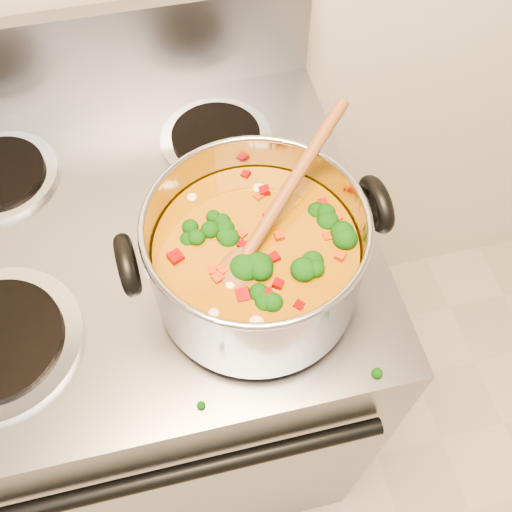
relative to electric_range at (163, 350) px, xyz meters
The scene contains 4 objects.
electric_range is the anchor object (origin of this frame).
stockpot 0.58m from the electric_range, 40.47° to the right, with size 0.33×0.27×0.16m.
wooden_spoon 0.63m from the electric_range, 35.98° to the right, with size 0.23×0.22×0.11m.
cooktop_crumbs 0.51m from the electric_range, 37.37° to the right, with size 0.33×0.30×0.01m.
Camera 1 is at (0.16, 0.65, 1.61)m, focal length 40.00 mm.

